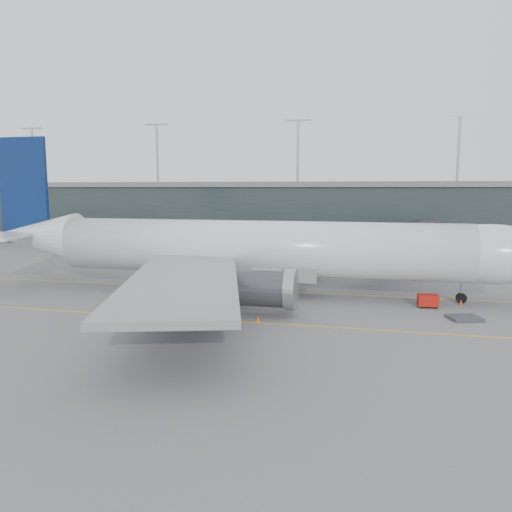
# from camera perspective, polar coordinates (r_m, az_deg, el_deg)

# --- Properties ---
(ground) EXTENTS (320.00, 320.00, 0.00)m
(ground) POSITION_cam_1_polar(r_m,az_deg,el_deg) (73.46, -4.59, -3.07)
(ground) COLOR #595A5E
(ground) RESTS_ON ground
(taxiline_a) EXTENTS (160.00, 0.25, 0.02)m
(taxiline_a) POSITION_cam_1_polar(r_m,az_deg,el_deg) (69.72, -5.57, -3.67)
(taxiline_a) COLOR gold
(taxiline_a) RESTS_ON ground
(taxiline_b) EXTENTS (160.00, 0.25, 0.02)m
(taxiline_b) POSITION_cam_1_polar(r_m,az_deg,el_deg) (55.17, -10.86, -6.84)
(taxiline_b) COLOR gold
(taxiline_b) RESTS_ON ground
(taxiline_lead_main) EXTENTS (0.25, 60.00, 0.02)m
(taxiline_lead_main) POSITION_cam_1_polar(r_m,az_deg,el_deg) (91.41, 2.17, -0.90)
(taxiline_lead_main) COLOR gold
(taxiline_lead_main) RESTS_ON ground
(terminal) EXTENTS (240.00, 36.00, 29.00)m
(terminal) POSITION_cam_1_polar(r_m,az_deg,el_deg) (128.79, 3.15, 5.02)
(terminal) COLOR #1E2929
(terminal) RESTS_ON ground
(main_aircraft) EXTENTS (74.46, 70.26, 20.96)m
(main_aircraft) POSITION_cam_1_polar(r_m,az_deg,el_deg) (65.06, -0.26, 0.79)
(main_aircraft) COLOR silver
(main_aircraft) RESTS_ON ground
(jet_bridge) EXTENTS (17.79, 46.31, 7.25)m
(jet_bridge) POSITION_cam_1_polar(r_m,az_deg,el_deg) (94.97, 16.31, 2.41)
(jet_bridge) COLOR #2F2F35
(jet_bridge) RESTS_ON ground
(gse_cart) EXTENTS (2.38, 1.64, 1.54)m
(gse_cart) POSITION_cam_1_polar(r_m,az_deg,el_deg) (61.49, 19.04, -4.81)
(gse_cart) COLOR #A6130B
(gse_cart) RESTS_ON ground
(baggage_dolly) EXTENTS (3.84, 3.44, 0.32)m
(baggage_dolly) POSITION_cam_1_polar(r_m,az_deg,el_deg) (57.49, 22.72, -6.53)
(baggage_dolly) COLOR #3A3A3F
(baggage_dolly) RESTS_ON ground
(uld_a) EXTENTS (2.31, 2.04, 1.77)m
(uld_a) POSITION_cam_1_polar(r_m,az_deg,el_deg) (82.89, -5.11, -1.18)
(uld_a) COLOR #3C3D41
(uld_a) RESTS_ON ground
(uld_b) EXTENTS (2.35, 2.02, 1.88)m
(uld_b) POSITION_cam_1_polar(r_m,az_deg,el_deg) (83.79, -3.19, -1.02)
(uld_b) COLOR #3C3D41
(uld_b) RESTS_ON ground
(uld_c) EXTENTS (2.29, 1.88, 1.99)m
(uld_c) POSITION_cam_1_polar(r_m,az_deg,el_deg) (82.44, -3.12, -1.13)
(uld_c) COLOR #3C3D41
(uld_c) RESTS_ON ground
(cone_nose) EXTENTS (0.39, 0.39, 0.63)m
(cone_nose) POSITION_cam_1_polar(r_m,az_deg,el_deg) (64.50, 22.38, -4.89)
(cone_nose) COLOR #F8410D
(cone_nose) RESTS_ON ground
(cone_wing_stbd) EXTENTS (0.41, 0.41, 0.65)m
(cone_wing_stbd) POSITION_cam_1_polar(r_m,az_deg,el_deg) (52.17, 0.20, -7.19)
(cone_wing_stbd) COLOR #DB590C
(cone_wing_stbd) RESTS_ON ground
(cone_wing_port) EXTENTS (0.49, 0.49, 0.79)m
(cone_wing_port) POSITION_cam_1_polar(r_m,az_deg,el_deg) (81.68, 3.93, -1.68)
(cone_wing_port) COLOR #CD620B
(cone_wing_port) RESTS_ON ground
(cone_tail) EXTENTS (0.40, 0.40, 0.63)m
(cone_tail) POSITION_cam_1_polar(r_m,az_deg,el_deg) (68.31, -15.42, -3.89)
(cone_tail) COLOR orange
(cone_tail) RESTS_ON ground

